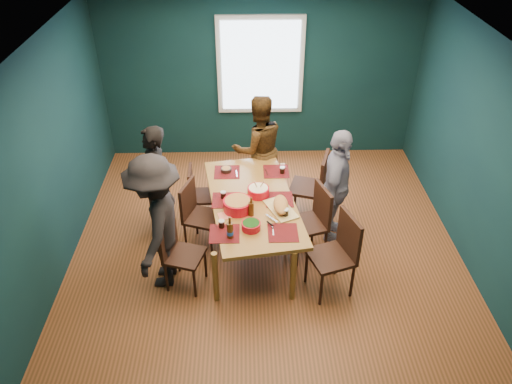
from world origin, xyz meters
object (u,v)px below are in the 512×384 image
(chair_left_far, at_px, (198,191))
(bowl_salad, at_px, (237,205))
(chair_right_near, at_px, (339,249))
(chair_right_far, at_px, (315,183))
(dining_table, at_px, (253,205))
(person_right, at_px, (336,187))
(bowl_herbs, at_px, (251,225))
(person_back, at_px, (258,148))
(chair_right_mid, at_px, (314,217))
(person_far_left, at_px, (156,182))
(cutting_board, at_px, (281,206))
(chair_left_near, at_px, (177,249))
(chair_left_mid, at_px, (196,211))
(person_near_left, at_px, (157,223))
(bowl_dumpling, at_px, (258,191))

(chair_left_far, relative_size, bowl_salad, 2.46)
(chair_right_near, bearing_deg, chair_right_far, 75.71)
(chair_right_near, bearing_deg, dining_table, 123.54)
(person_right, distance_m, bowl_herbs, 1.34)
(chair_left_far, relative_size, person_back, 0.53)
(chair_left_far, height_order, person_right, person_right)
(chair_left_far, height_order, bowl_herbs, bowl_herbs)
(chair_right_mid, bearing_deg, chair_right_far, 64.48)
(chair_right_near, distance_m, bowl_salad, 1.30)
(dining_table, bearing_deg, chair_right_mid, -17.07)
(chair_right_near, height_order, person_far_left, person_far_left)
(chair_left_far, distance_m, cutting_board, 1.38)
(chair_right_far, bearing_deg, person_right, -46.22)
(chair_left_near, bearing_deg, chair_left_mid, 94.36)
(chair_right_far, bearing_deg, person_back, 158.78)
(person_near_left, height_order, bowl_salad, person_near_left)
(dining_table, xyz_separation_m, chair_left_far, (-0.73, 0.60, -0.20))
(bowl_salad, bearing_deg, person_right, 17.76)
(chair_right_near, xyz_separation_m, bowl_salad, (-1.15, 0.55, 0.24))
(chair_right_near, distance_m, bowl_herbs, 1.03)
(person_near_left, bearing_deg, person_right, 114.54)
(chair_left_near, relative_size, bowl_dumpling, 3.34)
(chair_right_far, distance_m, bowl_dumpling, 0.96)
(cutting_board, bearing_deg, person_back, 74.85)
(person_back, relative_size, bowl_herbs, 7.31)
(dining_table, relative_size, person_far_left, 1.35)
(chair_left_near, bearing_deg, person_right, 40.20)
(chair_left_mid, distance_m, person_far_left, 0.65)
(person_back, bearing_deg, chair_right_mid, 99.73)
(chair_right_near, relative_size, cutting_board, 1.64)
(bowl_herbs, bearing_deg, person_near_left, 179.18)
(cutting_board, bearing_deg, person_far_left, 135.00)
(chair_left_near, xyz_separation_m, bowl_dumpling, (0.96, 0.73, 0.29))
(person_far_left, bearing_deg, chair_left_near, 10.67)
(dining_table, bearing_deg, chair_left_mid, 163.68)
(person_back, height_order, bowl_salad, person_back)
(person_right, bearing_deg, person_far_left, 101.94)
(bowl_herbs, bearing_deg, chair_right_far, 53.10)
(chair_right_near, height_order, bowl_salad, chair_right_near)
(bowl_dumpling, bearing_deg, cutting_board, -51.14)
(chair_right_far, xyz_separation_m, person_far_left, (-2.10, -0.23, 0.19))
(bowl_herbs, bearing_deg, person_right, 35.16)
(chair_right_near, distance_m, person_back, 2.15)
(chair_left_mid, xyz_separation_m, bowl_salad, (0.54, -0.29, 0.30))
(bowl_salad, bearing_deg, chair_right_far, 37.90)
(person_right, height_order, person_near_left, person_near_left)
(chair_left_mid, xyz_separation_m, chair_right_mid, (1.48, -0.21, 0.03))
(bowl_herbs, xyz_separation_m, cutting_board, (0.36, 0.35, 0.01))
(chair_left_mid, height_order, person_near_left, person_near_left)
(chair_right_far, distance_m, person_near_left, 2.29)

